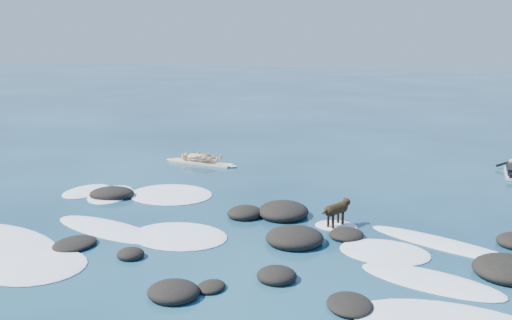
% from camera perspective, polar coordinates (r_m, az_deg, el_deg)
% --- Properties ---
extents(ground, '(160.00, 160.00, 0.00)m').
position_cam_1_polar(ground, '(14.25, 0.40, -7.23)').
color(ground, '#0A2642').
rests_on(ground, ground).
extents(reef_rocks, '(13.00, 8.22, 0.52)m').
position_cam_1_polar(reef_rocks, '(13.03, -2.84, -8.62)').
color(reef_rocks, black).
rests_on(reef_rocks, ground).
extents(breaking_foam, '(14.31, 8.61, 0.12)m').
position_cam_1_polar(breaking_foam, '(13.91, -5.91, -7.74)').
color(breaking_foam, white).
rests_on(breaking_foam, ground).
extents(standing_surfer_rig, '(3.09, 0.64, 1.76)m').
position_cam_1_polar(standing_surfer_rig, '(21.78, -5.58, 1.37)').
color(standing_surfer_rig, beige).
rests_on(standing_surfer_rig, ground).
extents(dog, '(0.58, 1.08, 0.72)m').
position_cam_1_polar(dog, '(14.61, 8.13, -4.87)').
color(dog, black).
rests_on(dog, ground).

